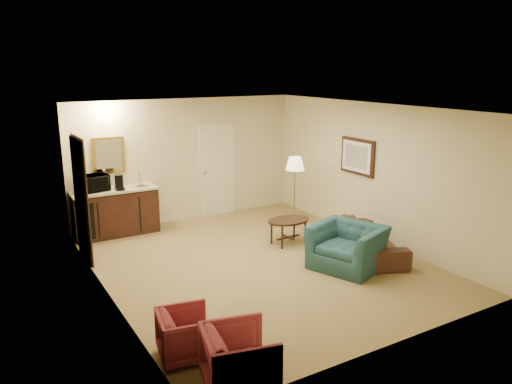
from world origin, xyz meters
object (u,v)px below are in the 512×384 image
at_px(teal_armchair, 348,240).
at_px(waste_bin, 150,223).
at_px(coffee_maker, 119,182).
at_px(sofa, 372,234).
at_px(wetbar_cabinet, 116,212).
at_px(rose_chair_far, 240,356).
at_px(coffee_table, 288,231).
at_px(rose_chair_near, 186,332).
at_px(microwave, 92,181).
at_px(floor_lamp, 294,192).

xyz_separation_m(teal_armchair, waste_bin, (-2.16, 3.55, -0.35)).
bearing_deg(coffee_maker, waste_bin, -12.62).
xyz_separation_m(sofa, coffee_maker, (-3.52, 3.24, 0.71)).
relative_size(wetbar_cabinet, rose_chair_far, 2.26).
height_order(rose_chair_far, coffee_table, rose_chair_far).
height_order(wetbar_cabinet, rose_chair_far, wetbar_cabinet).
relative_size(sofa, rose_chair_near, 2.95).
xyz_separation_m(wetbar_cabinet, teal_armchair, (2.81, -3.62, 0.02)).
height_order(rose_chair_far, waste_bin, rose_chair_far).
bearing_deg(rose_chair_near, coffee_maker, 3.40).
bearing_deg(coffee_maker, wetbar_cabinet, 105.00).
bearing_deg(microwave, coffee_table, -43.79).
relative_size(sofa, coffee_table, 2.23).
bearing_deg(floor_lamp, sofa, -83.00).
bearing_deg(floor_lamp, teal_armchair, -103.18).
height_order(microwave, coffee_maker, microwave).
bearing_deg(coffee_maker, rose_chair_near, -114.57).
distance_m(sofa, rose_chair_far, 4.42).
xyz_separation_m(floor_lamp, coffee_maker, (-3.27, 1.20, 0.34)).
bearing_deg(coffee_table, floor_lamp, 49.72).
height_order(sofa, coffee_maker, coffee_maker).
distance_m(rose_chair_near, waste_bin, 4.79).
bearing_deg(rose_chair_far, rose_chair_near, 30.46).
bearing_deg(wetbar_cabinet, rose_chair_near, -96.05).
distance_m(rose_chair_far, microwave, 5.62).
bearing_deg(waste_bin, wetbar_cabinet, 173.85).
height_order(waste_bin, microwave, microwave).
height_order(sofa, microwave, microwave).
relative_size(rose_chair_far, floor_lamp, 0.50).
bearing_deg(sofa, rose_chair_near, 132.05).
relative_size(microwave, coffee_maker, 1.88).
height_order(coffee_table, floor_lamp, floor_lamp).
bearing_deg(rose_chair_far, sofa, -47.55).
bearing_deg(teal_armchair, microwave, -159.58).
xyz_separation_m(rose_chair_far, floor_lamp, (3.60, 4.20, 0.37)).
height_order(rose_chair_far, floor_lamp, floor_lamp).
bearing_deg(wetbar_cabinet, coffee_maker, -57.55).
height_order(floor_lamp, microwave, floor_lamp).
distance_m(teal_armchair, waste_bin, 4.17).
relative_size(sofa, microwave, 3.23).
relative_size(sofa, floor_lamp, 1.26).
bearing_deg(floor_lamp, coffee_table, -130.28).
height_order(rose_chair_near, coffee_table, rose_chair_near).
distance_m(sofa, waste_bin, 4.42).
distance_m(rose_chair_far, coffee_table, 4.42).
bearing_deg(coffee_table, sofa, -50.56).
distance_m(teal_armchair, coffee_maker, 4.48).
relative_size(sofa, coffee_maker, 6.06).
bearing_deg(teal_armchair, rose_chair_far, -78.89).
bearing_deg(coffee_table, microwave, 143.66).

